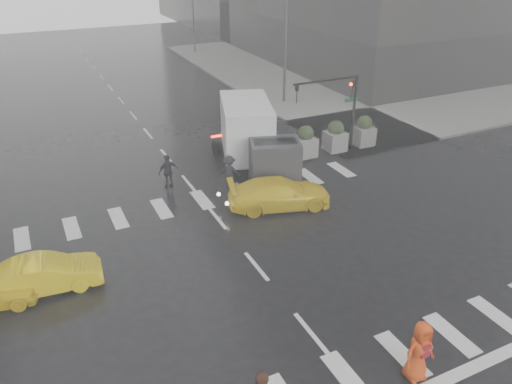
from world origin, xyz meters
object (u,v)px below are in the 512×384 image
pedestrian_orange (419,351)px  taxi_mid (45,274)px  box_truck (254,137)px  traffic_signal_pole (340,100)px

pedestrian_orange → taxi_mid: (-9.10, 8.80, -0.34)m
pedestrian_orange → box_truck: (1.96, 14.87, 0.90)m
pedestrian_orange → taxi_mid: pedestrian_orange is taller
taxi_mid → pedestrian_orange: bearing=-129.3°
taxi_mid → box_truck: bearing=-56.5°
pedestrian_orange → box_truck: box_truck is taller
taxi_mid → traffic_signal_pole: bearing=-65.1°
traffic_signal_pole → box_truck: bearing=179.3°
traffic_signal_pole → taxi_mid: bearing=-159.8°
pedestrian_orange → box_truck: bearing=83.1°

